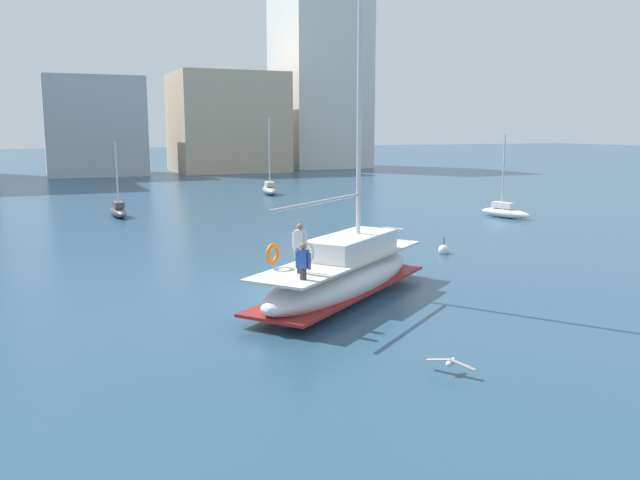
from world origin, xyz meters
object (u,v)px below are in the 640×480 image
at_px(mooring_buoy, 444,250).
at_px(main_sailboat, 343,273).
at_px(moored_sloop_near, 269,189).
at_px(moored_cutter_left, 505,211).
at_px(moored_catamaran, 118,210).
at_px(seagull, 451,362).

bearing_deg(mooring_buoy, main_sailboat, -144.66).
relative_size(moored_sloop_near, moored_cutter_left, 1.24).
bearing_deg(main_sailboat, moored_sloop_near, 74.87).
xyz_separation_m(moored_catamaran, seagull, (3.99, -33.80, -0.16)).
height_order(moored_cutter_left, seagull, moored_cutter_left).
xyz_separation_m(main_sailboat, moored_catamaran, (-4.71, 26.14, -0.47)).
distance_m(main_sailboat, seagull, 7.72).
relative_size(moored_sloop_near, seagull, 6.05).
bearing_deg(moored_catamaran, seagull, -83.27).
relative_size(main_sailboat, moored_catamaran, 2.56).
relative_size(main_sailboat, mooring_buoy, 14.88).
height_order(moored_catamaran, seagull, moored_catamaran).
relative_size(moored_cutter_left, mooring_buoy, 6.43).
distance_m(moored_cutter_left, mooring_buoy, 14.68).
xyz_separation_m(moored_sloop_near, mooring_buoy, (-1.90, -31.27, -0.35)).
distance_m(moored_sloop_near, moored_cutter_left, 23.76).
height_order(moored_sloop_near, seagull, moored_sloop_near).
bearing_deg(main_sailboat, seagull, -95.42).
bearing_deg(moored_catamaran, mooring_buoy, -57.86).
relative_size(moored_cutter_left, seagull, 4.87).
distance_m(main_sailboat, mooring_buoy, 9.96).
bearing_deg(moored_sloop_near, moored_cutter_left, -66.84).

